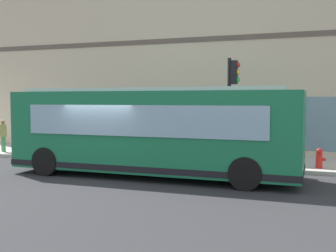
% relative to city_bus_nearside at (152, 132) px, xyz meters
% --- Properties ---
extents(ground, '(120.00, 120.00, 0.00)m').
position_rel_city_bus_nearside_xyz_m(ground, '(-0.52, 1.43, -1.55)').
color(ground, '#2D2D30').
extents(sidewalk_curb, '(3.90, 40.00, 0.15)m').
position_rel_city_bus_nearside_xyz_m(sidewalk_curb, '(4.03, 1.43, -1.48)').
color(sidewalk_curb, '#B2ADA3').
rests_on(sidewalk_curb, ground).
extents(building_corner, '(9.26, 23.29, 10.07)m').
position_rel_city_bus_nearside_xyz_m(building_corner, '(10.58, 1.43, 3.48)').
color(building_corner, beige).
rests_on(building_corner, ground).
extents(city_bus_nearside, '(2.66, 10.06, 3.07)m').
position_rel_city_bus_nearside_xyz_m(city_bus_nearside, '(0.00, 0.00, 0.00)').
color(city_bus_nearside, '#197247').
rests_on(city_bus_nearside, ground).
extents(traffic_light_near_corner, '(0.32, 0.49, 4.12)m').
position_rel_city_bus_nearside_xyz_m(traffic_light_near_corner, '(2.57, -2.29, 1.46)').
color(traffic_light_near_corner, black).
rests_on(traffic_light_near_corner, sidewalk_curb).
extents(fire_hydrant, '(0.35, 0.35, 0.74)m').
position_rel_city_bus_nearside_xyz_m(fire_hydrant, '(2.80, -5.49, -1.04)').
color(fire_hydrant, red).
rests_on(fire_hydrant, sidewalk_curb).
extents(pedestrian_near_hydrant, '(0.32, 0.32, 1.65)m').
position_rel_city_bus_nearside_xyz_m(pedestrian_near_hydrant, '(4.75, 5.45, -0.46)').
color(pedestrian_near_hydrant, silver).
rests_on(pedestrian_near_hydrant, sidewalk_curb).
extents(pedestrian_walking_along_curb, '(0.32, 0.32, 1.65)m').
position_rel_city_bus_nearside_xyz_m(pedestrian_walking_along_curb, '(4.16, 3.09, -0.46)').
color(pedestrian_walking_along_curb, gold).
rests_on(pedestrian_walking_along_curb, sidewalk_curb).
extents(pedestrian_near_building_entrance, '(0.32, 0.32, 1.54)m').
position_rel_city_bus_nearside_xyz_m(pedestrian_near_building_entrance, '(2.77, 8.87, -0.53)').
color(pedestrian_near_building_entrance, '#3F8C4C').
rests_on(pedestrian_near_building_entrance, sidewalk_curb).
extents(newspaper_vending_box, '(0.44, 0.43, 0.90)m').
position_rel_city_bus_nearside_xyz_m(newspaper_vending_box, '(2.92, 4.70, -0.95)').
color(newspaper_vending_box, '#263F99').
rests_on(newspaper_vending_box, sidewalk_curb).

